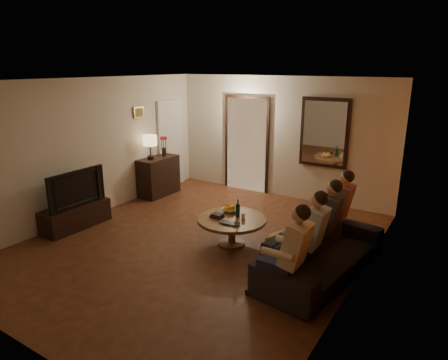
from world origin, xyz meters
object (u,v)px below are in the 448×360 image
Objects in this scene: tv_stand at (76,216)px; person_a at (290,259)px; person_d at (337,213)px; person_c at (324,226)px; dresser at (159,176)px; person_b at (309,241)px; laptop at (228,224)px; table_lamp at (150,147)px; dog at (282,240)px; bowl at (230,210)px; sofa at (322,252)px; wine_bottle at (238,208)px; coffee_table at (232,231)px; tv at (73,188)px.

tv_stand is 1.03× the size of person_a.
person_a is 1.00× the size of person_d.
dresser is at bearing 164.33° from person_c.
person_b reaches higher than laptop.
table_lamp is 4.24m from person_d.
bowl is at bearing 157.07° from dog.
sofa is 8.69× the size of bowl.
person_b reaches higher than tv_stand.
person_d is 3.87× the size of wine_bottle.
person_c reaches higher than sofa.
wine_bottle is (-1.41, -0.65, 0.01)m from person_d.
bowl is 0.84× the size of wine_bottle.
bowl is 0.29m from wine_bottle.
laptop reaches higher than tv_stand.
dresser is at bearing 79.39° from sofa.
table_lamp is at bearing 159.63° from person_b.
dog is at bearing 17.09° from laptop.
wine_bottle is (2.78, 1.00, 0.40)m from tv_stand.
person_a is 3.87× the size of wine_bottle.
coffee_table is 0.38m from bowl.
dresser reaches higher than tv_stand.
dresser is 0.80× the size of person_c.
tv is 1.02× the size of coffee_table.
coffee_table is at bearing -174.24° from person_c.
sofa is 1.79m from bowl.
person_c is 2.14× the size of dog.
tv_stand is at bearing -171.70° from laptop.
person_d is at bearing 32.90° from laptop.
wine_bottle is (-1.41, 1.15, 0.01)m from person_a.
tv_stand is at bearing -90.00° from table_lamp.
tv_stand is 1.03× the size of person_d.
person_c is at bearing -12.84° from table_lamp.
table_lamp is at bearing 160.89° from bowl.
person_d is 3.65× the size of laptop.
tv_stand is 4.52m from person_d.
person_d is 1.71m from laptop.
table_lamp is 0.96× the size of dog.
tv is 4.36× the size of bowl.
tv is 0.94× the size of person_c.
wine_bottle is at bearing 140.77° from person_a.
person_b is 1.38m from laptop.
dog is at bearing -10.68° from bowl.
person_c is 1.65m from bowl.
person_a is (-0.10, -0.90, 0.27)m from sofa.
bowl is (2.55, 1.12, -0.26)m from tv.
sofa is at bearing -5.58° from coffee_table.
table_lamp reaches higher than dog.
person_c is at bearing -0.09° from dog.
tv_stand is at bearing -156.20° from bowl.
laptop is (2.83, 0.62, 0.26)m from tv_stand.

